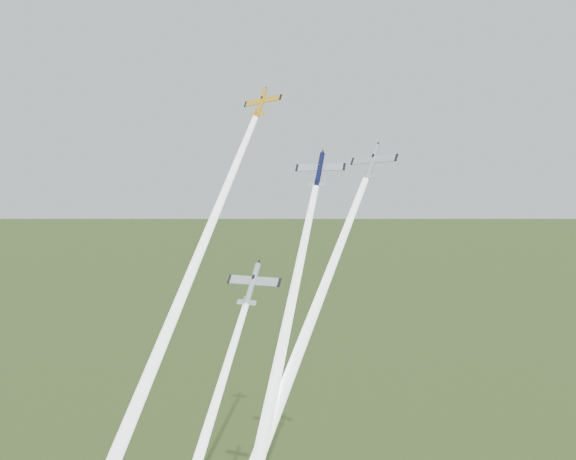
% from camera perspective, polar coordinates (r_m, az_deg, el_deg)
% --- Properties ---
extents(plane_yellow, '(8.40, 6.10, 7.17)m').
position_cam_1_polar(plane_yellow, '(120.22, -2.10, 10.05)').
color(plane_yellow, '#EDA214').
extents(smoke_trail_yellow, '(9.02, 47.34, 59.41)m').
position_cam_1_polar(smoke_trail_yellow, '(102.67, -9.26, -7.24)').
color(smoke_trail_yellow, white).
extents(plane_navy, '(9.53, 8.04, 7.17)m').
position_cam_1_polar(plane_navy, '(110.98, 2.51, 4.80)').
color(plane_navy, '#0E123E').
extents(smoke_trail_navy, '(16.49, 42.10, 54.68)m').
position_cam_1_polar(smoke_trail_navy, '(94.98, -1.42, -13.57)').
color(smoke_trail_navy, white).
extents(plane_silver_right, '(8.67, 6.10, 7.66)m').
position_cam_1_polar(plane_silver_right, '(110.87, 6.69, 5.39)').
color(plane_silver_right, silver).
extents(smoke_trail_silver_right, '(3.55, 41.31, 51.49)m').
position_cam_1_polar(smoke_trail_silver_right, '(97.27, 0.16, -11.32)').
color(smoke_trail_silver_right, white).
extents(plane_silver_low, '(10.01, 8.22, 7.73)m').
position_cam_1_polar(plane_silver_low, '(107.49, -2.84, -4.27)').
color(plane_silver_low, '#B0B7BE').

